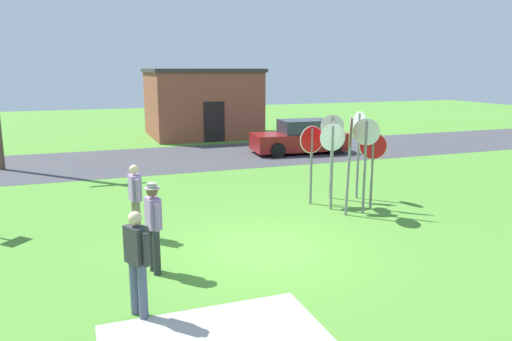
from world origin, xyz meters
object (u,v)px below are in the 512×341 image
at_px(stop_sign_tallest, 373,157).
at_px(person_in_blue, 137,258).
at_px(stop_sign_rear_right, 359,140).
at_px(stop_sign_leaning_left, 332,149).
at_px(stop_sign_leaning_right, 332,142).
at_px(parked_car_on_street, 301,138).
at_px(stop_sign_far_back, 332,152).
at_px(stop_sign_center_cluster, 350,147).
at_px(stop_sign_nearest, 366,150).
at_px(stop_sign_rear_left, 312,151).
at_px(person_on_left, 153,223).
at_px(person_in_teal, 135,197).

xyz_separation_m(stop_sign_tallest, person_in_blue, (-6.73, -3.94, -0.49)).
bearing_deg(stop_sign_rear_right, stop_sign_leaning_left, -160.85).
bearing_deg(person_in_blue, stop_sign_rear_right, 35.85).
bearing_deg(stop_sign_tallest, stop_sign_leaning_right, 111.75).
bearing_deg(stop_sign_rear_right, stop_sign_leaning_right, 162.87).
bearing_deg(parked_car_on_street, person_in_blue, -124.39).
bearing_deg(stop_sign_far_back, stop_sign_center_cluster, -78.85).
relative_size(stop_sign_nearest, stop_sign_center_cluster, 0.97).
xyz_separation_m(stop_sign_leaning_left, stop_sign_rear_right, (1.07, 0.37, 0.14)).
distance_m(parked_car_on_street, stop_sign_rear_left, 8.73).
height_order(stop_sign_leaning_right, stop_sign_far_back, stop_sign_leaning_right).
height_order(stop_sign_leaning_left, stop_sign_far_back, stop_sign_leaning_left).
relative_size(stop_sign_rear_right, stop_sign_far_back, 1.10).
relative_size(stop_sign_nearest, stop_sign_far_back, 1.08).
bearing_deg(stop_sign_nearest, person_on_left, -160.62).
bearing_deg(stop_sign_center_cluster, person_in_blue, -148.17).
distance_m(stop_sign_leaning_right, person_in_blue, 8.16).
bearing_deg(parked_car_on_street, person_on_left, -126.40).
bearing_deg(person_in_blue, stop_sign_nearest, 29.96).
bearing_deg(stop_sign_leaning_left, stop_sign_tallest, -40.53).
bearing_deg(parked_car_on_street, stop_sign_rear_left, -113.37).
xyz_separation_m(stop_sign_rear_left, stop_sign_center_cluster, (0.41, -1.34, 0.28)).
xyz_separation_m(parked_car_on_street, stop_sign_leaning_right, (-2.63, -7.65, 0.99)).
height_order(person_on_left, person_in_blue, person_on_left).
relative_size(stop_sign_nearest, stop_sign_rear_left, 1.13).
relative_size(stop_sign_rear_left, stop_sign_center_cluster, 0.85).
distance_m(stop_sign_rear_right, stop_sign_far_back, 1.51).
relative_size(stop_sign_rear_left, person_in_blue, 1.32).
relative_size(stop_sign_leaning_left, person_in_teal, 1.41).
height_order(stop_sign_rear_right, stop_sign_center_cluster, stop_sign_center_cluster).
xyz_separation_m(parked_car_on_street, stop_sign_leaning_left, (-2.95, -8.25, 0.91)).
bearing_deg(person_in_blue, person_in_teal, 83.84).
relative_size(stop_sign_nearest, stop_sign_rear_right, 0.98).
bearing_deg(stop_sign_center_cluster, stop_sign_leaning_right, 76.37).
distance_m(stop_sign_rear_right, person_in_blue, 8.62).
bearing_deg(parked_car_on_street, stop_sign_far_back, -110.11).
distance_m(stop_sign_nearest, stop_sign_rear_right, 1.55).
distance_m(stop_sign_leaning_right, stop_sign_tallest, 1.44).
xyz_separation_m(stop_sign_tallest, person_in_teal, (-6.33, -0.22, -0.49)).
bearing_deg(person_in_teal, stop_sign_rear_right, 11.27).
height_order(stop_sign_leaning_right, stop_sign_rear_left, stop_sign_leaning_right).
distance_m(parked_car_on_street, person_in_blue, 15.65).
height_order(stop_sign_leaning_right, person_in_blue, stop_sign_leaning_right).
height_order(stop_sign_tallest, stop_sign_center_cluster, stop_sign_center_cluster).
bearing_deg(stop_sign_nearest, stop_sign_rear_right, 64.68).
xyz_separation_m(stop_sign_nearest, stop_sign_rear_right, (0.66, 1.40, 0.03)).
bearing_deg(person_in_teal, stop_sign_leaning_right, 14.88).
height_order(stop_sign_rear_right, stop_sign_far_back, stop_sign_rear_right).
distance_m(stop_sign_leaning_right, person_on_left, 6.83).
relative_size(stop_sign_leaning_left, stop_sign_tallest, 1.12).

